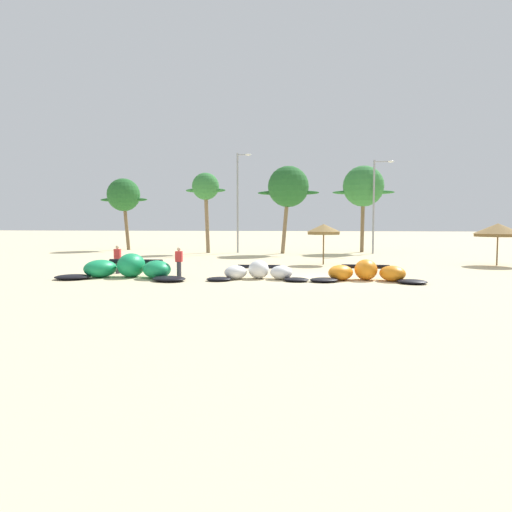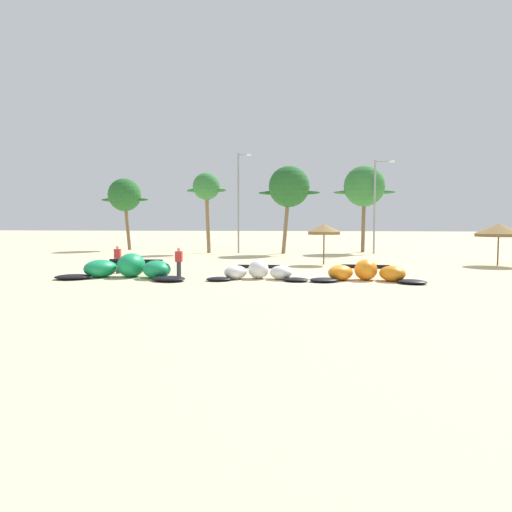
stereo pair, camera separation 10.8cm
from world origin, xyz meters
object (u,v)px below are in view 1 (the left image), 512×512
Objects in this scene: beach_umbrella_middle at (498,230)px; palm_leftmost at (124,195)px; kite_left_of_center at (366,273)px; palm_left_of_gap at (288,187)px; kite_far_left at (128,269)px; beach_umbrella_near_van at (324,229)px; kite_left at (258,272)px; palm_left at (206,188)px; palm_center_left at (363,187)px; lamppost_west at (239,198)px; lamppost_west_center at (375,201)px; person_by_umbrellas at (118,259)px; person_near_kites at (179,262)px.

palm_leftmost is at bearing 156.15° from beach_umbrella_middle.
palm_left_of_gap reaches higher than kite_left_of_center.
palm_leftmost is at bearing 113.22° from kite_far_left.
palm_left_of_gap reaches higher than beach_umbrella_near_van.
kite_left is 0.71× the size of palm_left.
kite_far_left is 14.06m from beach_umbrella_near_van.
beach_umbrella_middle is at bearing -60.35° from palm_center_left.
lamppost_west_center is at bearing 1.74° from lamppost_west.
kite_far_left is 22.44m from palm_left_of_gap.
lamppost_west is 12.84m from lamppost_west_center.
kite_left_of_center is at bearing -135.19° from beach_umbrella_middle.
beach_umbrella_middle is at bearing -35.32° from palm_left_of_gap.
palm_leftmost is at bearing 133.53° from kite_left_of_center.
beach_umbrella_middle is 24.88m from person_by_umbrellas.
palm_left_of_gap is 0.94× the size of lamppost_west_center.
palm_left_of_gap reaches higher than person_by_umbrellas.
lamppost_west_center is (2.94, 21.02, 4.48)m from kite_left_of_center.
palm_left is 0.81× the size of lamppost_west.
person_by_umbrellas is (-8.34, 1.69, 0.45)m from kite_left.
beach_umbrella_near_van is 11.91m from person_near_kites.
beach_umbrella_near_van is 11.71m from beach_umbrella_middle.
beach_umbrella_middle is at bearing 18.85° from person_by_umbrellas.
beach_umbrella_middle is (15.15, 9.71, 2.05)m from kite_left.
palm_left_of_gap is (4.59, 20.09, 5.37)m from person_near_kites.
kite_far_left is at bearing -53.38° from person_by_umbrellas.
palm_left_of_gap is at bearing -0.18° from palm_left.
person_near_kites is 26.47m from palm_center_left.
person_by_umbrellas is at bearing 126.62° from kite_far_left.
lamppost_west is (-0.18, 20.59, 4.41)m from person_near_kites.
kite_far_left reaches higher than kite_left.
kite_far_left is at bearing -171.92° from person_near_kites.
palm_left_of_gap is at bearing -157.40° from palm_center_left.
lamppost_west is at bearing 174.00° from palm_left_of_gap.
beach_umbrella_near_van reaches higher than person_by_umbrellas.
kite_far_left is at bearing -125.60° from lamppost_west_center.
kite_far_left is 21.28m from palm_left.
person_by_umbrellas is at bearing 173.35° from kite_left_of_center.
beach_umbrella_near_van is at bearing -55.91° from lamppost_west.
palm_left is 7.87m from palm_left_of_gap.
beach_umbrella_middle is at bearing -29.32° from lamppost_west.
person_near_kites is (-9.71, 0.03, 0.42)m from kite_left_of_center.
palm_left_of_gap reaches higher than beach_umbrella_middle.
person_by_umbrellas is at bearing 168.52° from kite_left.
kite_left_of_center is 21.56m from palm_left_of_gap.
palm_leftmost is 24.84m from palm_center_left.
beach_umbrella_near_van is at bearing -112.30° from lamppost_west_center.
person_near_kites is at bearing 179.80° from kite_left_of_center.
person_near_kites is at bearing -102.87° from palm_left_of_gap.
lamppost_west_center reaches higher than kite_left.
lamppost_west reaches higher than palm_left.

